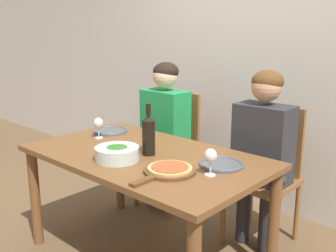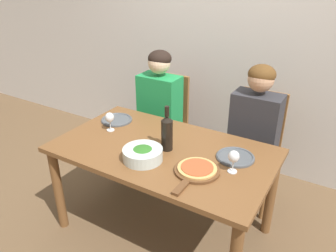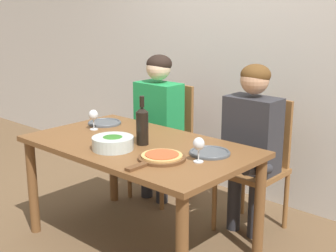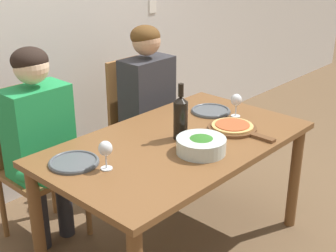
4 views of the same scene
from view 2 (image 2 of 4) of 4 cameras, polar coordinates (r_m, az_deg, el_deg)
ground_plane at (r=2.77m, az=-0.78°, el=-17.26°), size 40.00×40.00×0.00m
back_wall at (r=3.23m, az=11.65°, el=15.78°), size 10.00×0.06×2.70m
dining_table at (r=2.37m, az=-0.87°, el=-5.95°), size 1.54×0.90×0.74m
chair_left at (r=3.23m, az=-0.49°, el=0.88°), size 0.42×0.42×0.97m
chair_right at (r=2.91m, az=15.00°, el=-3.07°), size 0.42×0.42×0.97m
person_woman at (r=3.05m, az=-1.63°, el=3.98°), size 0.47×0.51×1.24m
person_man at (r=2.71m, az=14.82°, el=0.13°), size 0.47×0.51×1.24m
wine_bottle at (r=2.25m, az=-0.18°, el=-1.10°), size 0.08×0.08×0.33m
broccoli_bowl at (r=2.18m, az=-4.42°, el=-4.90°), size 0.27×0.27×0.09m
dinner_plate_left at (r=2.76m, az=-8.92°, el=1.11°), size 0.26×0.26×0.02m
dinner_plate_right at (r=2.25m, az=11.64°, el=-5.28°), size 0.26×0.26×0.02m
pizza_on_board at (r=2.07m, az=4.97°, el=-7.65°), size 0.29×0.43×0.04m
wine_glass_left at (r=2.56m, az=-10.13°, el=1.34°), size 0.07×0.07×0.15m
wine_glass_right at (r=2.05m, az=11.37°, el=-5.40°), size 0.07×0.07×0.15m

